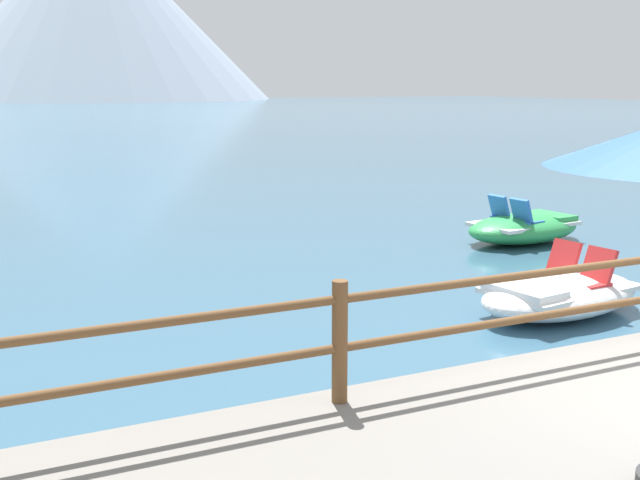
{
  "coord_description": "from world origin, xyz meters",
  "views": [
    {
      "loc": [
        -4.88,
        -3.42,
        2.78
      ],
      "look_at": [
        -0.92,
        5.0,
        0.9
      ],
      "focal_mm": 43.63,
      "sensor_mm": 36.0,
      "label": 1
    }
  ],
  "objects": [
    {
      "name": "ground_plane",
      "position": [
        0.0,
        40.0,
        0.0
      ],
      "size": [
        200.0,
        200.0,
        0.0
      ],
      "primitive_type": "plane",
      "color": "#38607A"
    },
    {
      "name": "dock_railing",
      "position": [
        -0.0,
        1.55,
        0.98
      ],
      "size": [
        23.92,
        0.12,
        0.95
      ],
      "color": "brown",
      "rests_on": "promenade_dock"
    },
    {
      "name": "pedal_boat_2",
      "position": [
        1.67,
        3.63,
        0.26
      ],
      "size": [
        2.52,
        1.63,
        0.83
      ],
      "color": "white",
      "rests_on": "ground"
    },
    {
      "name": "pedal_boat_3",
      "position": [
        4.17,
        7.31,
        0.27
      ],
      "size": [
        2.47,
        1.59,
        0.85
      ],
      "color": "green",
      "rests_on": "ground"
    },
    {
      "name": "distant_peak",
      "position": [
        19.03,
        140.52,
        15.56
      ],
      "size": [
        60.84,
        60.84,
        31.11
      ],
      "primitive_type": "cone",
      "color": "#93A3B7",
      "rests_on": "ground"
    }
  ]
}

